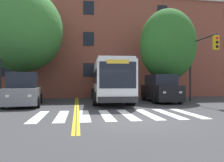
{
  "coord_description": "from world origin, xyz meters",
  "views": [
    {
      "loc": [
        -2.3,
        -8.87,
        1.65
      ],
      "look_at": [
        0.46,
        8.51,
        1.72
      ],
      "focal_mm": 35.0,
      "sensor_mm": 36.0,
      "label": 1
    }
  ],
  "objects": [
    {
      "name": "car_grey_near_lane",
      "position": [
        -5.94,
        6.92,
        1.08
      ],
      "size": [
        2.66,
        5.1,
        2.28
      ],
      "color": "slate",
      "rests_on": "ground"
    },
    {
      "name": "lane_line_yellow_outer",
      "position": [
        -2.27,
        15.88,
        0.0
      ],
      "size": [
        0.12,
        36.0,
        0.01
      ],
      "primitive_type": "cube",
      "color": "gold",
      "rests_on": "ground"
    },
    {
      "name": "ground_plane",
      "position": [
        0.0,
        0.0,
        0.0
      ],
      "size": [
        120.0,
        120.0,
        0.0
      ],
      "primitive_type": "plane",
      "color": "#38383A"
    },
    {
      "name": "crosswalk",
      "position": [
        -0.35,
        1.88,
        0.0
      ],
      "size": [
        8.07,
        3.81,
        0.01
      ],
      "color": "white",
      "rests_on": "ground"
    },
    {
      "name": "car_black_far_lane",
      "position": [
        4.47,
        8.29,
        1.07
      ],
      "size": [
        2.41,
        5.31,
        2.24
      ],
      "color": "black",
      "rests_on": "ground"
    },
    {
      "name": "street_tree_curbside_small",
      "position": [
        -7.06,
        10.96,
        6.1
      ],
      "size": [
        9.37,
        9.25,
        9.74
      ],
      "color": "#4C3D2D",
      "rests_on": "ground"
    },
    {
      "name": "traffic_light_near_corner",
      "position": [
        7.33,
        7.11,
        3.67
      ],
      "size": [
        0.35,
        3.87,
        5.37
      ],
      "color": "#28282D",
      "rests_on": "ground"
    },
    {
      "name": "city_bus",
      "position": [
        0.36,
        9.54,
        1.76
      ],
      "size": [
        3.32,
        11.5,
        3.23
      ],
      "color": "white",
      "rests_on": "ground"
    },
    {
      "name": "lane_line_yellow_inner",
      "position": [
        -2.43,
        15.88,
        0.0
      ],
      "size": [
        0.12,
        36.0,
        0.01
      ],
      "primitive_type": "cube",
      "color": "gold",
      "rests_on": "ground"
    },
    {
      "name": "building_facade",
      "position": [
        2.87,
        17.57,
        5.78
      ],
      "size": [
        30.19,
        7.61,
        11.54
      ],
      "color": "brown",
      "rests_on": "ground"
    },
    {
      "name": "street_tree_curbside_large",
      "position": [
        5.64,
        9.55,
        4.96
      ],
      "size": [
        6.59,
        6.45,
        8.15
      ],
      "color": "#4C3D2D",
      "rests_on": "ground"
    }
  ]
}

